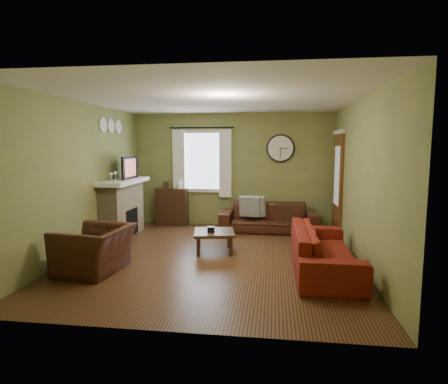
# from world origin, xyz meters

# --- Properties ---
(floor) EXTENTS (4.60, 5.20, 0.00)m
(floor) POSITION_xyz_m (0.00, 0.00, 0.00)
(floor) COLOR #4A2C18
(floor) RESTS_ON ground
(ceiling) EXTENTS (4.60, 5.20, 0.00)m
(ceiling) POSITION_xyz_m (0.00, 0.00, 2.60)
(ceiling) COLOR white
(ceiling) RESTS_ON ground
(wall_left) EXTENTS (0.00, 5.20, 2.60)m
(wall_left) POSITION_xyz_m (-2.30, 0.00, 1.30)
(wall_left) COLOR olive
(wall_left) RESTS_ON ground
(wall_right) EXTENTS (0.00, 5.20, 2.60)m
(wall_right) POSITION_xyz_m (2.30, 0.00, 1.30)
(wall_right) COLOR olive
(wall_right) RESTS_ON ground
(wall_back) EXTENTS (4.60, 0.00, 2.60)m
(wall_back) POSITION_xyz_m (0.00, 2.60, 1.30)
(wall_back) COLOR olive
(wall_back) RESTS_ON ground
(wall_front) EXTENTS (4.60, 0.00, 2.60)m
(wall_front) POSITION_xyz_m (0.00, -2.60, 1.30)
(wall_front) COLOR olive
(wall_front) RESTS_ON ground
(fireplace) EXTENTS (0.40, 1.40, 1.10)m
(fireplace) POSITION_xyz_m (-2.10, 1.15, 0.55)
(fireplace) COLOR tan
(fireplace) RESTS_ON floor
(firebox) EXTENTS (0.04, 0.60, 0.55)m
(firebox) POSITION_xyz_m (-1.91, 1.15, 0.30)
(firebox) COLOR black
(firebox) RESTS_ON fireplace
(mantel) EXTENTS (0.58, 1.60, 0.08)m
(mantel) POSITION_xyz_m (-2.07, 1.15, 1.14)
(mantel) COLOR white
(mantel) RESTS_ON fireplace
(tv) EXTENTS (0.08, 0.60, 0.35)m
(tv) POSITION_xyz_m (-2.05, 1.30, 1.35)
(tv) COLOR black
(tv) RESTS_ON mantel
(tv_screen) EXTENTS (0.02, 0.62, 0.36)m
(tv_screen) POSITION_xyz_m (-1.97, 1.30, 1.41)
(tv_screen) COLOR #994C3F
(tv_screen) RESTS_ON mantel
(medallion_left) EXTENTS (0.28, 0.28, 0.03)m
(medallion_left) POSITION_xyz_m (-2.28, 0.80, 2.25)
(medallion_left) COLOR white
(medallion_left) RESTS_ON wall_left
(medallion_mid) EXTENTS (0.28, 0.28, 0.03)m
(medallion_mid) POSITION_xyz_m (-2.28, 1.15, 2.25)
(medallion_mid) COLOR white
(medallion_mid) RESTS_ON wall_left
(medallion_right) EXTENTS (0.28, 0.28, 0.03)m
(medallion_right) POSITION_xyz_m (-2.28, 1.50, 2.25)
(medallion_right) COLOR white
(medallion_right) RESTS_ON wall_left
(window_pane) EXTENTS (1.00, 0.02, 1.30)m
(window_pane) POSITION_xyz_m (-0.70, 2.58, 1.50)
(window_pane) COLOR silver
(window_pane) RESTS_ON wall_back
(curtain_rod) EXTENTS (0.03, 0.03, 1.50)m
(curtain_rod) POSITION_xyz_m (-0.70, 2.48, 2.27)
(curtain_rod) COLOR black
(curtain_rod) RESTS_ON wall_back
(curtain_left) EXTENTS (0.28, 0.04, 1.55)m
(curtain_left) POSITION_xyz_m (-1.25, 2.48, 1.45)
(curtain_left) COLOR white
(curtain_left) RESTS_ON wall_back
(curtain_right) EXTENTS (0.28, 0.04, 1.55)m
(curtain_right) POSITION_xyz_m (-0.15, 2.48, 1.45)
(curtain_right) COLOR white
(curtain_right) RESTS_ON wall_back
(wall_clock) EXTENTS (0.64, 0.06, 0.64)m
(wall_clock) POSITION_xyz_m (1.10, 2.55, 1.80)
(wall_clock) COLOR white
(wall_clock) RESTS_ON wall_back
(door) EXTENTS (0.05, 0.90, 2.10)m
(door) POSITION_xyz_m (2.27, 1.85, 1.05)
(door) COLOR brown
(door) RESTS_ON floor
(bookshelf) EXTENTS (0.73, 0.31, 0.86)m
(bookshelf) POSITION_xyz_m (-1.41, 2.43, 0.43)
(bookshelf) COLOR #341F13
(bookshelf) RESTS_ON floor
(book) EXTENTS (0.23, 0.28, 0.02)m
(book) POSITION_xyz_m (-1.32, 2.57, 0.96)
(book) COLOR #3B2515
(book) RESTS_ON bookshelf
(sofa_brown) EXTENTS (2.11, 0.82, 0.62)m
(sofa_brown) POSITION_xyz_m (0.87, 2.04, 0.31)
(sofa_brown) COLOR #36190F
(sofa_brown) RESTS_ON floor
(pillow_left) EXTENTS (0.45, 0.21, 0.43)m
(pillow_left) POSITION_xyz_m (0.57, 2.04, 0.55)
(pillow_left) COLOR gray
(pillow_left) RESTS_ON sofa_brown
(pillow_right) EXTENTS (0.44, 0.18, 0.43)m
(pillow_right) POSITION_xyz_m (0.45, 1.97, 0.55)
(pillow_right) COLOR gray
(pillow_right) RESTS_ON sofa_brown
(sofa_red) EXTENTS (0.87, 2.21, 0.65)m
(sofa_red) POSITION_xyz_m (1.72, -0.48, 0.32)
(sofa_red) COLOR maroon
(sofa_red) RESTS_ON floor
(armchair) EXTENTS (0.99, 1.11, 0.67)m
(armchair) POSITION_xyz_m (-1.64, -0.97, 0.33)
(armchair) COLOR #36190F
(armchair) RESTS_ON floor
(coffee_table) EXTENTS (0.80, 0.80, 0.37)m
(coffee_table) POSITION_xyz_m (-0.06, 0.30, 0.18)
(coffee_table) COLOR #3B2515
(coffee_table) RESTS_ON floor
(tissue_box) EXTENTS (0.14, 0.14, 0.09)m
(tissue_box) POSITION_xyz_m (-0.10, 0.22, 0.40)
(tissue_box) COLOR black
(tissue_box) RESTS_ON coffee_table
(wine_glass_a) EXTENTS (0.06, 0.06, 0.18)m
(wine_glass_a) POSITION_xyz_m (-2.05, 0.57, 1.27)
(wine_glass_a) COLOR white
(wine_glass_a) RESTS_ON mantel
(wine_glass_b) EXTENTS (0.07, 0.07, 0.19)m
(wine_glass_b) POSITION_xyz_m (-2.05, 0.76, 1.28)
(wine_glass_b) COLOR white
(wine_glass_b) RESTS_ON mantel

